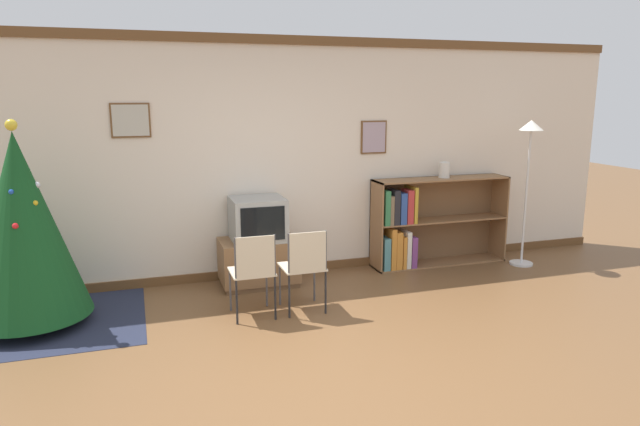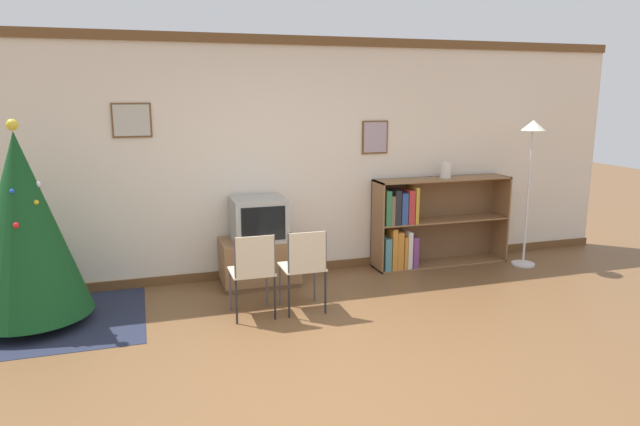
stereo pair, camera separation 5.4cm
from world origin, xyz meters
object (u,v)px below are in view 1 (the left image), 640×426
Objects in this scene: bookshelf at (416,225)px; vase at (444,170)px; television at (258,219)px; folding_chair_right at (305,265)px; tv_console at (259,262)px; folding_chair_left at (254,270)px; standing_lamp at (529,155)px; christmas_tree at (22,226)px.

vase is at bearing 2.02° from bookshelf.
bookshelf reaches higher than television.
television is 1.02m from folding_chair_right.
bookshelf is (1.97, 0.10, 0.25)m from tv_console.
folding_chair_left is 0.46× the size of standing_lamp.
folding_chair_right is (0.25, -0.95, -0.27)m from television.
standing_lamp is at bearing 12.77° from folding_chair_right.
tv_console is 1.01m from folding_chair_right.
standing_lamp is (3.50, 0.68, 0.89)m from folding_chair_left.
christmas_tree is 2.26× the size of folding_chair_right.
standing_lamp reaches higher than folding_chair_right.
vase is (2.34, 0.12, 0.91)m from tv_console.
folding_chair_right is at bearing -152.98° from vase.
vase is at bearing 7.58° from christmas_tree.
folding_chair_left is 2.46m from bookshelf.
standing_lamp is (1.28, -0.37, 0.85)m from bookshelf.
folding_chair_left is 3.67m from standing_lamp.
tv_console is 1.02× the size of folding_chair_left.
christmas_tree reaches higher than vase.
tv_console is at bearing -177.02° from bookshelf.
folding_chair_left is 0.50m from folding_chair_right.
standing_lamp reaches higher than television.
bookshelf is (1.97, 0.11, -0.23)m from television.
tv_console is 3.44m from standing_lamp.
television is 1.99m from bookshelf.
vase is at bearing 157.08° from standing_lamp.
bookshelf reaches higher than folding_chair_right.
vase is (2.59, 1.07, 0.70)m from folding_chair_left.
television is 0.33× the size of bookshelf.
television is 1.02m from folding_chair_left.
television is (2.21, 0.49, -0.19)m from christmas_tree.
vase is (2.34, 0.12, 0.43)m from television.
vase is at bearing 2.83° from tv_console.
vase is 0.11× the size of standing_lamp.
vase is 1.01m from standing_lamp.
christmas_tree is 2.07m from folding_chair_left.
tv_console is 2.51m from vase.
standing_lamp reaches higher than tv_console.
folding_chair_left is at bearing -157.59° from vase.
folding_chair_right is at bearing -148.57° from bookshelf.
bookshelf is at bearing 8.06° from christmas_tree.
television reaches higher than folding_chair_left.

